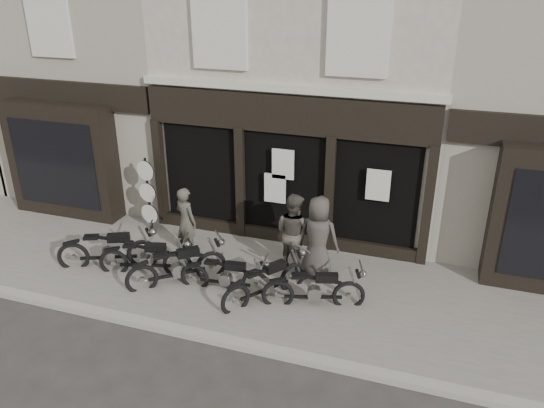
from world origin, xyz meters
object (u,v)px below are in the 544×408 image
(advert_sign_post, at_px, (148,198))
(man_centre, at_px, (294,232))
(motorcycle_4, at_px, (266,285))
(motorcycle_1, at_px, (147,261))
(man_right, at_px, (318,237))
(motorcycle_5, at_px, (315,292))
(man_left, at_px, (186,221))
(motorcycle_3, at_px, (226,278))
(motorcycle_2, at_px, (178,269))
(motorcycle_0, at_px, (109,253))

(advert_sign_post, bearing_deg, man_centre, -1.23)
(motorcycle_4, bearing_deg, motorcycle_1, 123.67)
(man_right, bearing_deg, motorcycle_5, 105.19)
(man_centre, bearing_deg, man_left, 27.54)
(man_centre, bearing_deg, motorcycle_1, 46.49)
(motorcycle_3, bearing_deg, advert_sign_post, 140.13)
(man_left, bearing_deg, motorcycle_1, 89.80)
(motorcycle_5, height_order, advert_sign_post, advert_sign_post)
(motorcycle_4, height_order, man_right, man_right)
(man_right, xyz_separation_m, advert_sign_post, (-4.79, 0.83, -0.04))
(motorcycle_2, relative_size, man_right, 0.97)
(motorcycle_1, bearing_deg, motorcycle_5, -15.97)
(man_left, xyz_separation_m, man_centre, (2.66, 0.13, 0.07))
(man_centre, bearing_deg, motorcycle_0, 41.40)
(motorcycle_0, bearing_deg, motorcycle_3, -25.38)
(motorcycle_0, height_order, motorcycle_5, motorcycle_0)
(motorcycle_0, bearing_deg, man_left, 13.17)
(motorcycle_0, distance_m, man_centre, 4.37)
(motorcycle_3, bearing_deg, man_right, 28.41)
(motorcycle_1, relative_size, motorcycle_3, 1.04)
(motorcycle_4, xyz_separation_m, man_left, (-2.46, 1.21, 0.57))
(man_centre, distance_m, advert_sign_post, 4.24)
(motorcycle_3, bearing_deg, man_centre, 43.41)
(motorcycle_0, xyz_separation_m, man_centre, (4.14, 1.24, 0.61))
(motorcycle_5, distance_m, man_centre, 1.66)
(motorcycle_5, bearing_deg, man_centre, 106.20)
(motorcycle_4, height_order, man_centre, man_centre)
(motorcycle_4, bearing_deg, motorcycle_2, 126.67)
(motorcycle_5, bearing_deg, man_right, 84.31)
(motorcycle_1, relative_size, motorcycle_2, 1.13)
(motorcycle_0, bearing_deg, motorcycle_4, -25.11)
(motorcycle_1, xyz_separation_m, man_right, (3.75, 1.13, 0.67))
(motorcycle_1, distance_m, man_left, 1.35)
(motorcycle_1, relative_size, man_left, 1.22)
(motorcycle_1, xyz_separation_m, man_centre, (3.14, 1.25, 0.65))
(motorcycle_5, bearing_deg, motorcycle_4, 166.10)
(motorcycle_3, distance_m, motorcycle_5, 1.97)
(motorcycle_0, xyz_separation_m, motorcycle_4, (3.94, -0.10, -0.03))
(motorcycle_1, bearing_deg, motorcycle_3, -17.79)
(motorcycle_1, height_order, man_centre, man_centre)
(motorcycle_5, bearing_deg, motorcycle_1, 162.42)
(motorcycle_0, xyz_separation_m, motorcycle_2, (1.88, -0.15, -0.01))
(motorcycle_4, xyz_separation_m, advert_sign_post, (-3.98, 2.04, 0.63))
(man_centre, bearing_deg, man_right, -167.16)
(motorcycle_4, bearing_deg, man_right, 1.51)
(motorcycle_4, distance_m, man_left, 2.80)
(man_left, bearing_deg, advert_sign_post, -5.69)
(man_right, distance_m, advert_sign_post, 4.86)
(motorcycle_3, height_order, man_left, man_left)
(motorcycle_2, distance_m, motorcycle_5, 3.10)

